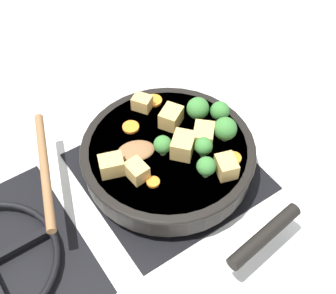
{
  "coord_description": "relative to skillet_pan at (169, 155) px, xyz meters",
  "views": [
    {
      "loc": [
        -0.45,
        0.31,
        0.73
      ],
      "look_at": [
        0.0,
        0.0,
        0.08
      ],
      "focal_mm": 50.0,
      "sensor_mm": 36.0,
      "label": 1
    }
  ],
  "objects": [
    {
      "name": "skillet_pan",
      "position": [
        0.0,
        0.0,
        0.0
      ],
      "size": [
        0.41,
        0.32,
        0.05
      ],
      "color": "black",
      "rests_on": "front_burner_grate"
    },
    {
      "name": "tofu_cube_mid_small",
      "position": [
        -0.1,
        -0.05,
        0.04
      ],
      "size": [
        0.05,
        0.04,
        0.03
      ],
      "primitive_type": "cube",
      "rotation": [
        0.0,
        0.0,
        2.83
      ],
      "color": "tan",
      "rests_on": "skillet_pan"
    },
    {
      "name": "carrot_slice_near_center",
      "position": [
        0.08,
        0.03,
        0.02
      ],
      "size": [
        0.03,
        0.03,
        0.01
      ],
      "primitive_type": "cylinder",
      "color": "orange",
      "rests_on": "skillet_pan"
    },
    {
      "name": "broccoli_floret_east_rim",
      "position": [
        0.0,
        -0.12,
        0.05
      ],
      "size": [
        0.04,
        0.04,
        0.04
      ],
      "color": "#709956",
      "rests_on": "skillet_pan"
    },
    {
      "name": "tofu_cube_west_chunk",
      "position": [
        0.01,
        0.11,
        0.04
      ],
      "size": [
        0.04,
        0.05,
        0.03
      ],
      "primitive_type": "cube",
      "rotation": [
        0.0,
        0.0,
        1.24
      ],
      "color": "tan",
      "rests_on": "skillet_pan"
    },
    {
      "name": "carrot_slice_orange_thin",
      "position": [
        0.12,
        -0.04,
        0.02
      ],
      "size": [
        0.03,
        0.03,
        0.01
      ],
      "primitive_type": "cylinder",
      "color": "orange",
      "rests_on": "skillet_pan"
    },
    {
      "name": "broccoli_floret_west_rim",
      "position": [
        -0.05,
        -0.04,
        0.04
      ],
      "size": [
        0.03,
        0.03,
        0.04
      ],
      "color": "#709956",
      "rests_on": "skillet_pan"
    },
    {
      "name": "carrot_slice_edge_slice",
      "position": [
        -0.09,
        -0.08,
        0.02
      ],
      "size": [
        0.03,
        0.03,
        0.01
      ],
      "primitive_type": "cylinder",
      "color": "orange",
      "rests_on": "skillet_pan"
    },
    {
      "name": "tofu_cube_east_chunk",
      "position": [
        -0.02,
        0.08,
        0.04
      ],
      "size": [
        0.04,
        0.03,
        0.03
      ],
      "primitive_type": "cube",
      "rotation": [
        0.0,
        0.0,
        0.08
      ],
      "color": "tan",
      "rests_on": "skillet_pan"
    },
    {
      "name": "wooden_spoon",
      "position": [
        0.05,
        0.15,
        0.03
      ],
      "size": [
        0.25,
        0.24,
        0.02
      ],
      "color": "brown",
      "rests_on": "skillet_pan"
    },
    {
      "name": "tofu_cube_front_piece",
      "position": [
        -0.02,
        -0.02,
        0.04
      ],
      "size": [
        0.06,
        0.06,
        0.04
      ],
      "primitive_type": "cube",
      "rotation": [
        0.0,
        0.0,
        2.29
      ],
      "color": "tan",
      "rests_on": "skillet_pan"
    },
    {
      "name": "broccoli_floret_center_top",
      "position": [
        -0.09,
        -0.02,
        0.05
      ],
      "size": [
        0.03,
        0.03,
        0.04
      ],
      "color": "#709956",
      "rests_on": "skillet_pan"
    },
    {
      "name": "tofu_cube_near_handle",
      "position": [
        -0.02,
        -0.06,
        0.04
      ],
      "size": [
        0.06,
        0.06,
        0.04
      ],
      "primitive_type": "cube",
      "rotation": [
        0.0,
        0.0,
        2.38
      ],
      "color": "tan",
      "rests_on": "skillet_pan"
    },
    {
      "name": "tofu_cube_center_large",
      "position": [
        0.11,
        -0.01,
        0.04
      ],
      "size": [
        0.04,
        0.04,
        0.03
      ],
      "primitive_type": "cube",
      "rotation": [
        0.0,
        0.0,
        3.72
      ],
      "color": "tan",
      "rests_on": "skillet_pan"
    },
    {
      "name": "tofu_cube_back_piece",
      "position": [
        0.05,
        -0.04,
        0.04
      ],
      "size": [
        0.05,
        0.05,
        0.03
      ],
      "primitive_type": "cube",
      "rotation": [
        0.0,
        0.0,
        2.11
      ],
      "color": "tan",
      "rests_on": "skillet_pan"
    },
    {
      "name": "ground_plane",
      "position": [
        0.0,
        0.0,
        -0.05
      ],
      "size": [
        2.4,
        2.4,
        0.0
      ],
      "primitive_type": "plane",
      "color": "silver"
    },
    {
      "name": "broccoli_floret_north_edge",
      "position": [
        -0.0,
        0.02,
        0.04
      ],
      "size": [
        0.03,
        0.03,
        0.04
      ],
      "color": "#709956",
      "rests_on": "skillet_pan"
    },
    {
      "name": "front_burner_grate",
      "position": [
        0.0,
        0.0,
        -0.04
      ],
      "size": [
        0.31,
        0.31,
        0.03
      ],
      "color": "black",
      "rests_on": "ground_plane"
    },
    {
      "name": "broccoli_floret_near_spoon",
      "position": [
        0.03,
        -0.09,
        0.05
      ],
      "size": [
        0.04,
        0.04,
        0.05
      ],
      "color": "#709956",
      "rests_on": "skillet_pan"
    },
    {
      "name": "broccoli_floret_south_cluster",
      "position": [
        -0.04,
        -0.1,
        0.05
      ],
      "size": [
        0.04,
        0.04,
        0.05
      ],
      "color": "#709956",
      "rests_on": "skillet_pan"
    },
    {
      "name": "carrot_slice_under_broccoli",
      "position": [
        -0.05,
        0.07,
        0.02
      ],
      "size": [
        0.02,
        0.02,
        0.01
      ],
      "primitive_type": "cylinder",
      "color": "orange",
      "rests_on": "skillet_pan"
    }
  ]
}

